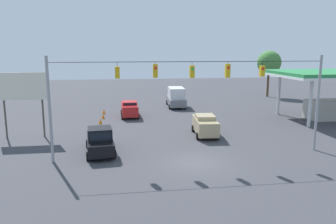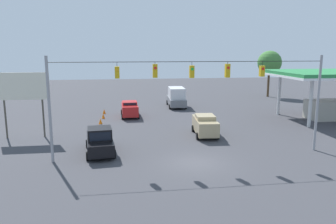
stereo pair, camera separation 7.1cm
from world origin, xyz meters
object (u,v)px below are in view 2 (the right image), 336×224
roadside_billboard (22,90)px  sedan_tan_crossing_near (205,125)px  traffic_cone_third (99,127)px  traffic_cone_farthest (104,111)px  traffic_cone_fifth (103,116)px  gas_station (329,84)px  overhead_signal_span (192,90)px  tree_horizon_left (270,63)px  box_truck_grey_oncoming_deep (176,97)px  sedan_red_withflow_far (130,109)px  pickup_truck_black_parked_shoulder (100,141)px  traffic_cone_second (98,133)px  traffic_cone_fourth (100,121)px  traffic_cone_nearest (96,142)px

roadside_billboard → sedan_tan_crossing_near: bearing=174.4°
traffic_cone_third → traffic_cone_farthest: size_ratio=1.00×
traffic_cone_fifth → gas_station: bearing=171.2°
overhead_signal_span → tree_horizon_left: 35.76m
box_truck_grey_oncoming_deep → traffic_cone_third: size_ratio=10.46×
sedan_red_withflow_far → roadside_billboard: (9.67, 8.26, 3.39)m
pickup_truck_black_parked_shoulder → roadside_billboard: bearing=-39.2°
traffic_cone_second → roadside_billboard: 7.69m
overhead_signal_span → gas_station: size_ratio=1.68×
box_truck_grey_oncoming_deep → sedan_red_withflow_far: size_ratio=1.36×
overhead_signal_span → pickup_truck_black_parked_shoulder: 8.10m
sedan_tan_crossing_near → traffic_cone_second: 9.97m
sedan_tan_crossing_near → traffic_cone_farthest: bearing=-51.0°
traffic_cone_fourth → tree_horizon_left: tree_horizon_left is taller
box_truck_grey_oncoming_deep → traffic_cone_second: 17.95m
traffic_cone_second → traffic_cone_third: same height
traffic_cone_fifth → gas_station: 26.18m
overhead_signal_span → tree_horizon_left: tree_horizon_left is taller
traffic_cone_fifth → tree_horizon_left: 31.40m
sedan_red_withflow_far → traffic_cone_second: (3.17, 8.81, -0.68)m
gas_station → tree_horizon_left: bearing=-94.7°
sedan_tan_crossing_near → traffic_cone_nearest: sedan_tan_crossing_near is taller
overhead_signal_span → pickup_truck_black_parked_shoulder: bearing=-13.4°
sedan_tan_crossing_near → gas_station: size_ratio=0.39×
sedan_tan_crossing_near → traffic_cone_farthest: (9.87, -12.18, -0.72)m
traffic_cone_second → roadside_billboard: (6.50, -0.55, 4.07)m
traffic_cone_third → tree_horizon_left: (-27.27, -20.33, 5.48)m
box_truck_grey_oncoming_deep → roadside_billboard: bearing=41.3°
traffic_cone_fourth → traffic_cone_farthest: bearing=-91.1°
box_truck_grey_oncoming_deep → traffic_cone_fourth: (9.97, 9.65, -1.06)m
traffic_cone_second → traffic_cone_fourth: bearing=-89.0°
sedan_red_withflow_far → tree_horizon_left: tree_horizon_left is taller
traffic_cone_nearest → tree_horizon_left: tree_horizon_left is taller
tree_horizon_left → traffic_cone_nearest: bearing=43.6°
traffic_cone_fourth → sedan_red_withflow_far: bearing=-132.9°
overhead_signal_span → traffic_cone_fifth: overhead_signal_span is taller
traffic_cone_second → gas_station: 26.28m
tree_horizon_left → box_truck_grey_oncoming_deep: bearing=24.7°
overhead_signal_span → box_truck_grey_oncoming_deep: (-2.57, -21.71, -3.66)m
sedan_red_withflow_far → traffic_cone_third: bearing=62.5°
traffic_cone_fifth → tree_horizon_left: (-27.15, -14.78, 5.48)m
traffic_cone_nearest → traffic_cone_fifth: bearing=-90.2°
traffic_cone_fourth → traffic_cone_nearest: bearing=90.7°
traffic_cone_fourth → tree_horizon_left: (-27.31, -17.63, 5.48)m
sedan_tan_crossing_near → gas_station: (-15.78, -5.23, 3.02)m
overhead_signal_span → pickup_truck_black_parked_shoulder: (6.83, -1.62, -4.04)m
traffic_cone_fourth → traffic_cone_fifth: same height
sedan_tan_crossing_near → traffic_cone_third: bearing=-20.1°
overhead_signal_span → traffic_cone_nearest: bearing=-27.7°
roadside_billboard → tree_horizon_left: size_ratio=0.76×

